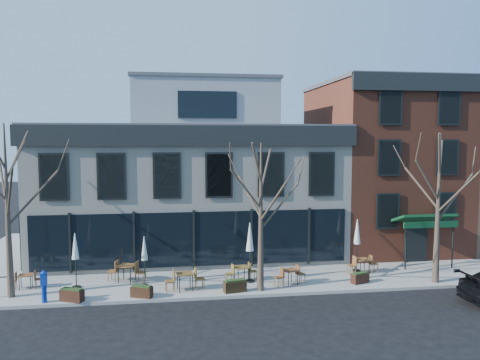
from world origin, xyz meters
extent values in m
plane|color=black|center=(0.00, 0.00, 0.00)|extent=(120.00, 120.00, 0.00)
cube|color=gray|center=(3.25, -2.15, 0.07)|extent=(33.50, 4.70, 0.15)
cube|color=gray|center=(-11.25, 6.00, 0.07)|extent=(4.50, 12.00, 0.15)
cube|color=silver|center=(0.00, 5.00, 4.00)|extent=(18.00, 10.00, 8.00)
cube|color=#47474C|center=(0.00, 5.00, 8.05)|extent=(18.30, 10.30, 0.30)
cube|color=black|center=(0.00, -0.12, 7.55)|extent=(18.30, 0.25, 1.10)
cube|color=black|center=(-9.12, 5.00, 7.55)|extent=(0.25, 10.30, 1.10)
cube|color=black|center=(0.00, -0.06, 1.90)|extent=(17.20, 0.12, 3.00)
cube|color=black|center=(-9.06, 4.00, 1.90)|extent=(0.12, 7.50, 3.00)
cube|color=gray|center=(1.00, 6.00, 9.60)|extent=(9.00, 6.50, 3.00)
cube|color=brown|center=(13.00, 5.00, 5.50)|extent=(8.00, 10.00, 11.00)
cube|color=#47474C|center=(13.00, 5.00, 11.05)|extent=(8.20, 10.20, 0.25)
cube|color=black|center=(13.00, -0.12, 10.60)|extent=(8.20, 0.25, 1.00)
cube|color=#0B321A|center=(13.00, -0.85, 2.90)|extent=(3.20, 1.66, 0.67)
cube|color=black|center=(13.00, -0.05, 1.25)|extent=(1.40, 0.10, 2.50)
cone|color=#382B21|center=(-8.50, -3.20, 4.11)|extent=(0.34, 0.34, 7.92)
cylinder|color=#382B21|center=(-7.43, -3.01, 4.68)|extent=(2.23, 0.50, 2.48)
cylinder|color=#382B21|center=(-8.95, -2.23, 5.14)|extent=(1.03, 2.05, 2.14)
cylinder|color=#382B21|center=(-8.05, -4.16, 5.05)|extent=(1.03, 2.04, 2.28)
cone|color=#382B21|center=(3.00, -3.90, 3.67)|extent=(0.34, 0.34, 7.04)
cylinder|color=#382B21|center=(3.95, -3.73, 4.18)|extent=(2.00, 0.46, 2.21)
cylinder|color=#382B21|center=(2.60, -3.04, 4.59)|extent=(0.93, 1.84, 1.91)
cylinder|color=#382B21|center=(2.25, -4.17, 5.04)|extent=(1.61, 0.68, 1.97)
cylinder|color=#382B21|center=(3.40, -4.76, 4.51)|extent=(0.93, 1.83, 2.03)
cone|color=#382B21|center=(12.00, -3.90, 3.89)|extent=(0.34, 0.34, 7.48)
cylinder|color=#382B21|center=(13.01, -3.72, 4.43)|extent=(2.12, 0.48, 2.35)
cylinder|color=#382B21|center=(11.57, -2.99, 4.86)|extent=(0.98, 1.94, 2.03)
cylinder|color=#382B21|center=(11.20, -4.19, 5.35)|extent=(1.71, 0.71, 2.09)
cylinder|color=#382B21|center=(12.42, -4.81, 4.78)|extent=(0.98, 1.94, 2.16)
cylinder|color=#0C2FA0|center=(-6.79, -4.20, 0.54)|extent=(0.22, 0.22, 0.78)
cube|color=#0C2FA0|center=(-6.79, -4.20, 1.21)|extent=(0.26, 0.22, 0.56)
cone|color=#0C2FA0|center=(-6.79, -4.20, 1.55)|extent=(0.29, 0.29, 0.13)
cube|color=brown|center=(-8.21, -2.02, 0.81)|extent=(0.70, 0.70, 0.04)
cylinder|color=black|center=(-8.42, -2.30, 0.47)|extent=(0.04, 0.04, 0.65)
cylinder|color=black|center=(-7.92, -2.24, 0.47)|extent=(0.04, 0.04, 0.65)
cylinder|color=black|center=(-8.49, -1.80, 0.47)|extent=(0.04, 0.04, 0.65)
cylinder|color=black|center=(-7.99, -1.74, 0.47)|extent=(0.04, 0.04, 0.65)
cube|color=brown|center=(-3.46, -1.62, 0.99)|extent=(1.01, 1.01, 0.05)
cylinder|color=black|center=(-3.86, -1.82, 0.56)|extent=(0.05, 0.05, 0.82)
cylinder|color=black|center=(-3.25, -2.02, 0.56)|extent=(0.05, 0.05, 0.82)
cylinder|color=black|center=(-3.66, -1.21, 0.56)|extent=(0.05, 0.05, 0.82)
cylinder|color=black|center=(-3.05, -1.41, 0.56)|extent=(0.05, 0.05, 0.82)
cube|color=brown|center=(-0.58, -3.37, 0.96)|extent=(0.88, 0.88, 0.04)
cylinder|color=black|center=(-0.84, -3.72, 0.55)|extent=(0.04, 0.04, 0.80)
cylinder|color=black|center=(-0.23, -3.63, 0.55)|extent=(0.04, 0.04, 0.80)
cylinder|color=black|center=(-0.93, -3.11, 0.55)|extent=(0.04, 0.04, 0.80)
cylinder|color=black|center=(-0.32, -3.01, 0.55)|extent=(0.04, 0.04, 0.80)
cube|color=brown|center=(2.30, -2.34, 0.86)|extent=(0.82, 0.82, 0.04)
cylinder|color=black|center=(2.09, -2.66, 0.50)|extent=(0.04, 0.04, 0.70)
cylinder|color=black|center=(2.63, -2.54, 0.50)|extent=(0.04, 0.04, 0.70)
cylinder|color=black|center=(1.97, -2.13, 0.50)|extent=(0.04, 0.04, 0.70)
cylinder|color=black|center=(2.50, -2.01, 0.50)|extent=(0.04, 0.04, 0.70)
cube|color=brown|center=(4.61, -3.23, 0.87)|extent=(0.89, 0.89, 0.04)
cylinder|color=black|center=(4.45, -3.59, 0.51)|extent=(0.04, 0.04, 0.71)
cylinder|color=black|center=(4.97, -3.39, 0.51)|extent=(0.04, 0.04, 0.71)
cylinder|color=black|center=(4.26, -3.07, 0.51)|extent=(0.04, 0.04, 0.71)
cylinder|color=black|center=(4.78, -2.88, 0.51)|extent=(0.04, 0.04, 0.71)
cube|color=brown|center=(8.98, -1.85, 0.90)|extent=(0.81, 0.81, 0.04)
cylinder|color=black|center=(8.74, -2.17, 0.52)|extent=(0.04, 0.04, 0.74)
cylinder|color=black|center=(9.30, -2.09, 0.52)|extent=(0.04, 0.04, 0.74)
cylinder|color=black|center=(8.66, -1.60, 0.52)|extent=(0.04, 0.04, 0.74)
cylinder|color=black|center=(9.23, -1.52, 0.52)|extent=(0.04, 0.04, 0.74)
cylinder|color=black|center=(-5.81, -2.25, 0.18)|extent=(0.43, 0.43, 0.06)
cylinder|color=black|center=(-5.81, -2.25, 1.23)|extent=(0.05, 0.05, 2.15)
cone|color=silver|center=(-5.81, -2.25, 2.21)|extent=(0.35, 0.35, 1.27)
cylinder|color=black|center=(-2.52, -2.47, 0.18)|extent=(0.40, 0.40, 0.05)
cylinder|color=black|center=(-2.52, -2.47, 1.14)|extent=(0.05, 0.05, 1.98)
cone|color=beige|center=(-2.52, -2.47, 2.04)|extent=(0.32, 0.32, 1.17)
cylinder|color=black|center=(2.71, -2.52, 0.18)|extent=(0.49, 0.49, 0.07)
cylinder|color=black|center=(2.71, -2.52, 1.36)|extent=(0.06, 0.06, 2.43)
cone|color=silver|center=(2.71, -2.52, 2.47)|extent=(0.40, 0.40, 1.43)
cylinder|color=black|center=(8.81, -1.45, 0.18)|extent=(0.46, 0.46, 0.06)
cylinder|color=black|center=(8.81, -1.45, 1.30)|extent=(0.05, 0.05, 2.30)
cone|color=silver|center=(8.81, -1.45, 2.34)|extent=(0.38, 0.38, 1.36)
cube|color=#321B10|center=(-5.61, -4.20, 0.41)|extent=(1.11, 0.79, 0.52)
cube|color=#1E3314|center=(-5.61, -4.20, 0.69)|extent=(0.99, 0.67, 0.08)
cube|color=black|center=(-2.56, -4.11, 0.39)|extent=(1.05, 0.75, 0.49)
cube|color=#1E3314|center=(-2.56, -4.11, 0.66)|extent=(0.93, 0.63, 0.08)
cube|color=black|center=(1.76, -3.98, 0.41)|extent=(1.11, 0.61, 0.53)
cube|color=#1E3314|center=(1.76, -3.98, 0.70)|extent=(0.99, 0.51, 0.08)
cube|color=black|center=(8.16, -3.50, 0.38)|extent=(1.01, 0.69, 0.47)
cube|color=#1E3314|center=(8.16, -3.50, 0.64)|extent=(0.89, 0.58, 0.07)
camera|label=1|loc=(-1.08, -25.36, 7.36)|focal=35.00mm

